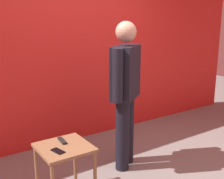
{
  "coord_description": "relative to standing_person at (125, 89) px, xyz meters",
  "views": [
    {
      "loc": [
        -2.0,
        -2.14,
        1.81
      ],
      "look_at": [
        -0.19,
        0.55,
        1.01
      ],
      "focal_mm": 46.26,
      "sensor_mm": 36.0,
      "label": 1
    }
  ],
  "objects": [
    {
      "name": "standing_person",
      "position": [
        0.0,
        0.0,
        0.0
      ],
      "size": [
        0.63,
        0.51,
        1.78
      ],
      "color": "black",
      "rests_on": "ground_plane"
    },
    {
      "name": "back_wall_red",
      "position": [
        0.01,
        1.14,
        0.33
      ],
      "size": [
        6.39,
        0.12,
        2.65
      ],
      "primitive_type": "cube",
      "color": "red",
      "rests_on": "ground_plane"
    },
    {
      "name": "tv_remote",
      "position": [
        -0.89,
        -0.13,
        -0.4
      ],
      "size": [
        0.06,
        0.17,
        0.02
      ],
      "primitive_type": "cube",
      "rotation": [
        0.0,
        0.0,
        -0.08
      ],
      "color": "black",
      "rests_on": "side_table"
    },
    {
      "name": "cell_phone",
      "position": [
        -1.02,
        -0.32,
        -0.4
      ],
      "size": [
        0.1,
        0.16,
        0.01
      ],
      "primitive_type": "cube",
      "rotation": [
        0.0,
        0.0,
        0.24
      ],
      "color": "black",
      "rests_on": "side_table"
    },
    {
      "name": "side_table",
      "position": [
        -0.92,
        -0.24,
        -0.51
      ],
      "size": [
        0.5,
        0.5,
        0.59
      ],
      "color": "olive",
      "rests_on": "ground_plane"
    }
  ]
}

